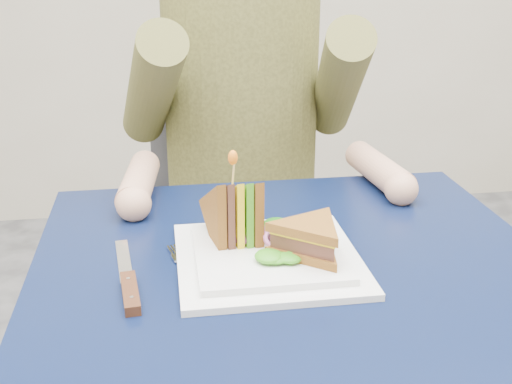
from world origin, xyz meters
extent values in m
cube|color=black|center=(0.00, 0.00, 0.71)|extent=(0.75, 0.75, 0.03)
cylinder|color=#595B5E|center=(-0.32, 0.32, 0.35)|extent=(0.04, 0.04, 0.70)
cylinder|color=#595B5E|center=(0.32, 0.32, 0.35)|extent=(0.04, 0.04, 0.70)
cube|color=#47474C|center=(0.00, 0.64, 0.45)|extent=(0.42, 0.40, 0.04)
cube|color=#47474C|center=(0.00, 0.82, 0.70)|extent=(0.42, 0.03, 0.46)
cylinder|color=#47474C|center=(-0.18, 0.47, 0.21)|extent=(0.02, 0.02, 0.43)
cylinder|color=#47474C|center=(0.18, 0.47, 0.21)|extent=(0.02, 0.02, 0.43)
cylinder|color=#47474C|center=(-0.18, 0.81, 0.21)|extent=(0.02, 0.02, 0.43)
cylinder|color=#47474C|center=(0.18, 0.81, 0.21)|extent=(0.02, 0.02, 0.43)
cylinder|color=#4D4B23|center=(0.00, 0.62, 0.87)|extent=(0.34, 0.34, 0.52)
cylinder|color=brown|center=(-0.20, 0.53, 0.89)|extent=(0.15, 0.39, 0.31)
cylinder|color=tan|center=(-0.23, 0.33, 0.76)|extent=(0.08, 0.20, 0.06)
sphere|color=tan|center=(-0.23, 0.23, 0.76)|extent=(0.06, 0.06, 0.06)
cylinder|color=brown|center=(0.20, 0.53, 0.89)|extent=(0.15, 0.39, 0.31)
cylinder|color=tan|center=(0.23, 0.33, 0.76)|extent=(0.08, 0.20, 0.06)
sphere|color=tan|center=(0.23, 0.23, 0.76)|extent=(0.06, 0.06, 0.06)
cube|color=white|center=(-0.04, 0.04, 0.73)|extent=(0.26, 0.26, 0.01)
cube|color=white|center=(-0.04, 0.04, 0.74)|extent=(0.21, 0.21, 0.01)
cube|color=silver|center=(-0.15, -0.01, 0.73)|extent=(0.04, 0.12, 0.00)
cube|color=silver|center=(-0.16, 0.06, 0.73)|extent=(0.03, 0.03, 0.00)
cube|color=silver|center=(-0.18, 0.09, 0.73)|extent=(0.01, 0.03, 0.00)
cube|color=silver|center=(-0.17, 0.09, 0.73)|extent=(0.01, 0.03, 0.00)
cube|color=silver|center=(-0.17, 0.09, 0.73)|extent=(0.01, 0.03, 0.00)
cube|color=silver|center=(-0.16, 0.09, 0.73)|extent=(0.01, 0.03, 0.00)
cube|color=silver|center=(-0.24, 0.07, 0.73)|extent=(0.03, 0.14, 0.00)
cube|color=black|center=(-0.23, -0.03, 0.74)|extent=(0.03, 0.10, 0.01)
cylinder|color=silver|center=(-0.23, -0.01, 0.74)|extent=(0.01, 0.01, 0.00)
cylinder|color=silver|center=(-0.23, -0.06, 0.74)|extent=(0.01, 0.01, 0.00)
cylinder|color=tan|center=(-0.08, 0.08, 0.85)|extent=(0.01, 0.01, 0.06)
ellipsoid|color=orange|center=(-0.08, 0.08, 0.88)|extent=(0.01, 0.01, 0.02)
torus|color=#9E4C7A|center=(-0.02, 0.04, 0.77)|extent=(0.04, 0.04, 0.02)
camera|label=1|loc=(-0.18, -0.77, 1.16)|focal=45.00mm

